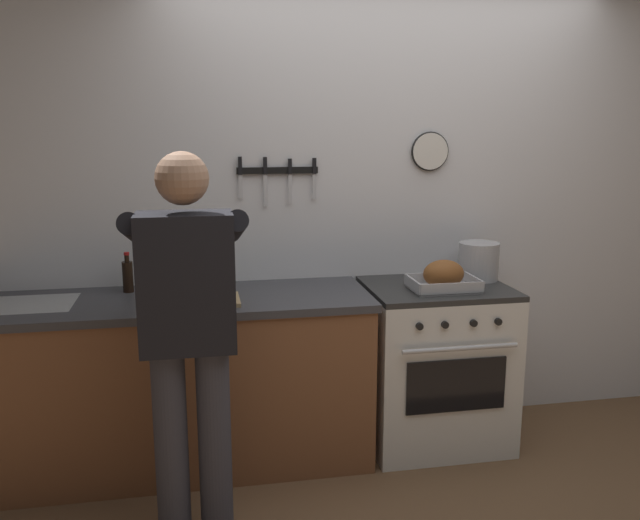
# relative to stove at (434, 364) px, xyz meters

# --- Properties ---
(wall_back) EXTENTS (6.00, 0.13, 2.60)m
(wall_back) POSITION_rel_stove_xyz_m (-0.22, 0.36, 0.85)
(wall_back) COLOR silver
(wall_back) RESTS_ON ground
(counter_block) EXTENTS (2.03, 0.65, 0.90)m
(counter_block) POSITION_rel_stove_xyz_m (-1.43, 0.00, 0.01)
(counter_block) COLOR brown
(counter_block) RESTS_ON ground
(stove) EXTENTS (0.76, 0.67, 0.90)m
(stove) POSITION_rel_stove_xyz_m (0.00, 0.00, 0.00)
(stove) COLOR white
(stove) RESTS_ON ground
(person_cook) EXTENTS (0.51, 0.63, 1.66)m
(person_cook) POSITION_rel_stove_xyz_m (-1.32, -0.66, 0.50)
(person_cook) COLOR #383842
(person_cook) RESTS_ON ground
(roasting_pan) EXTENTS (0.35, 0.26, 0.16)m
(roasting_pan) POSITION_rel_stove_xyz_m (-0.00, -0.09, 0.52)
(roasting_pan) COLOR #B7B7BC
(roasting_pan) RESTS_ON stove
(stock_pot) EXTENTS (0.22, 0.22, 0.21)m
(stock_pot) POSITION_rel_stove_xyz_m (0.28, 0.10, 0.56)
(stock_pot) COLOR #B7B7BC
(stock_pot) RESTS_ON stove
(cutting_board) EXTENTS (0.36, 0.24, 0.02)m
(cutting_board) POSITION_rel_stove_xyz_m (-1.26, -0.12, 0.46)
(cutting_board) COLOR tan
(cutting_board) RESTS_ON counter_block
(bottle_soy_sauce) EXTENTS (0.06, 0.06, 0.21)m
(bottle_soy_sauce) POSITION_rel_stove_xyz_m (-1.64, 0.18, 0.54)
(bottle_soy_sauce) COLOR black
(bottle_soy_sauce) RESTS_ON counter_block
(bottle_cooking_oil) EXTENTS (0.08, 0.08, 0.24)m
(bottle_cooking_oil) POSITION_rel_stove_xyz_m (-1.25, 0.20, 0.55)
(bottle_cooking_oil) COLOR gold
(bottle_cooking_oil) RESTS_ON counter_block
(bottle_olive_oil) EXTENTS (0.07, 0.07, 0.31)m
(bottle_olive_oil) POSITION_rel_stove_xyz_m (-1.38, 0.20, 0.58)
(bottle_olive_oil) COLOR #385623
(bottle_olive_oil) RESTS_ON counter_block
(bottle_dish_soap) EXTENTS (0.07, 0.07, 0.24)m
(bottle_dish_soap) POSITION_rel_stove_xyz_m (-1.21, 0.06, 0.55)
(bottle_dish_soap) COLOR #338CCC
(bottle_dish_soap) RESTS_ON counter_block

